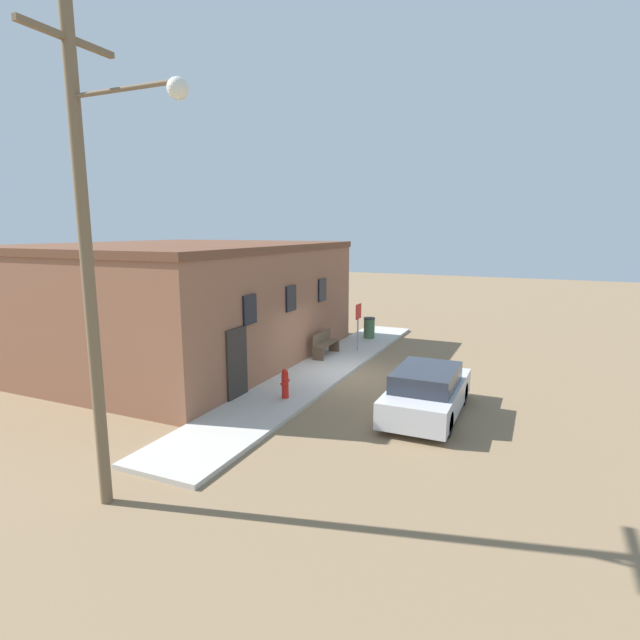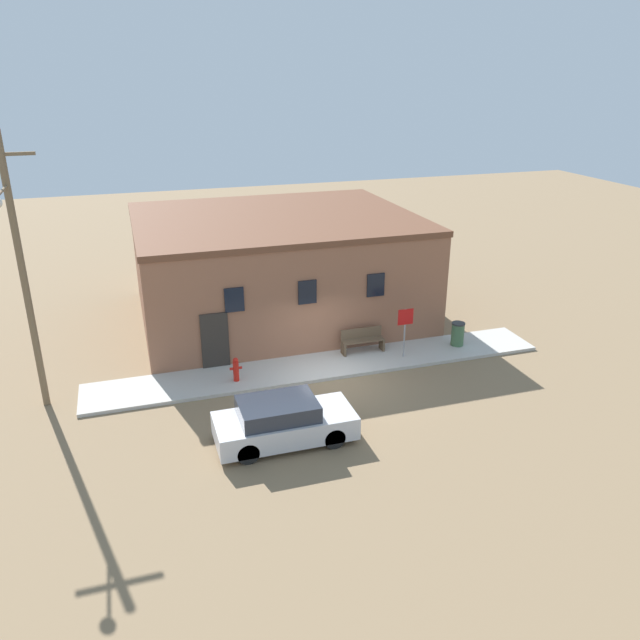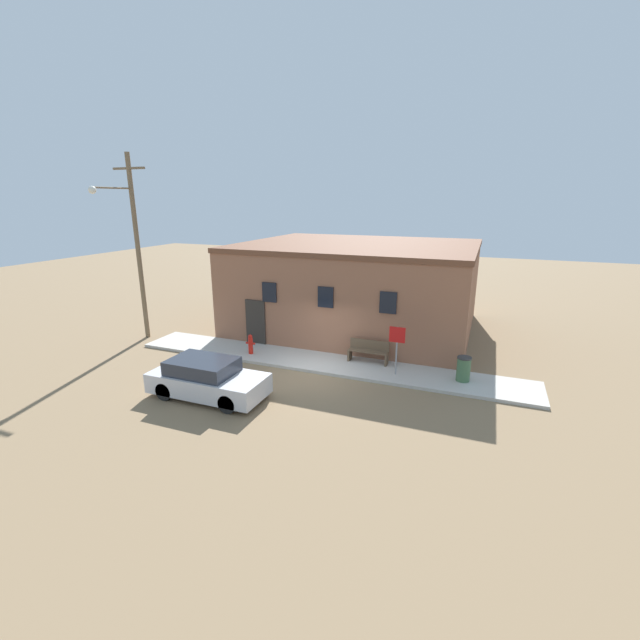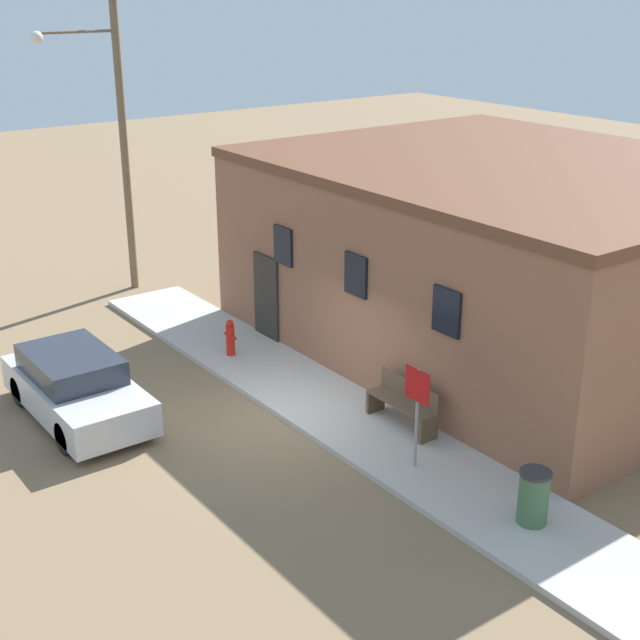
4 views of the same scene
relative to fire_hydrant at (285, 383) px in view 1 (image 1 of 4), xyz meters
The scene contains 9 objects.
ground_plane 3.37m from the fire_hydrant, 13.80° to the right, with size 80.00×80.00×0.00m, color #846B4C.
sidewalk 3.28m from the fire_hydrant, ahead, with size 16.95×2.16×0.12m.
brick_building 7.01m from the fire_hydrant, 63.82° to the left, with size 11.73×9.61×4.48m.
fire_hydrant is the anchor object (origin of this frame).
stop_sign 6.47m from the fire_hydrant, ahead, with size 0.61×0.06×1.92m.
bench 5.16m from the fire_hydrant, 10.40° to the left, with size 1.66×0.44×0.93m.
trash_bin 8.88m from the fire_hydrant, ahead, with size 0.52×0.52×0.94m.
utility_pole 7.51m from the fire_hydrant, behind, with size 1.80×2.39×8.71m.
parked_car 4.09m from the fire_hydrant, 80.86° to the right, with size 4.09×1.76×1.36m.
Camera 1 is at (-15.65, -5.88, 5.03)m, focal length 28.00 mm.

